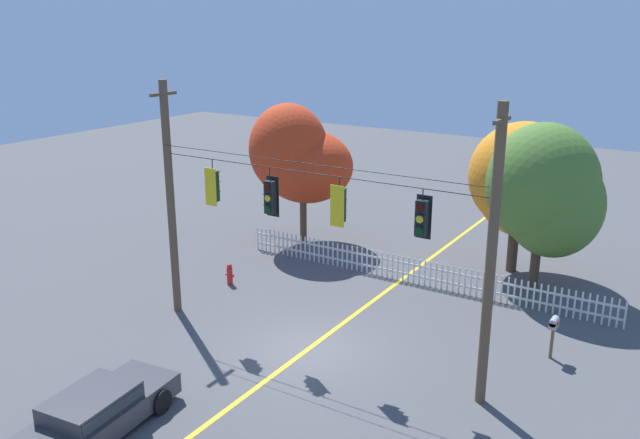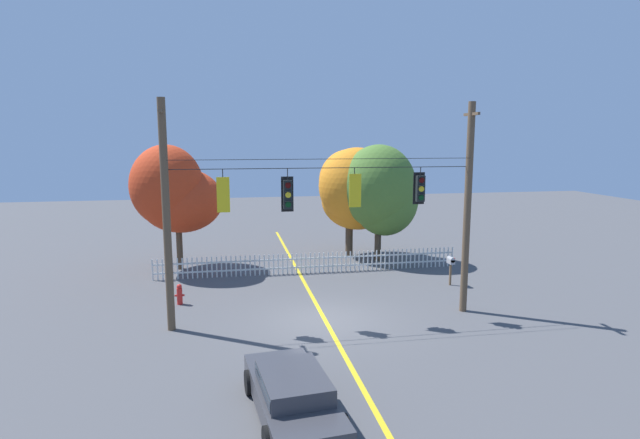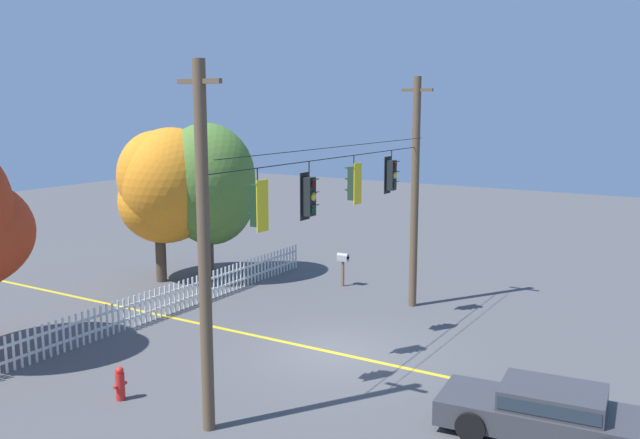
{
  "view_description": "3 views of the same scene",
  "coord_description": "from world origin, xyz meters",
  "views": [
    {
      "loc": [
        9.94,
        -15.25,
        9.64
      ],
      "look_at": [
        -0.23,
        1.03,
        3.85
      ],
      "focal_mm": 37.07,
      "sensor_mm": 36.0,
      "label": 1
    },
    {
      "loc": [
        -3.4,
        -17.53,
        6.55
      ],
      "look_at": [
        -0.07,
        0.6,
        3.62
      ],
      "focal_mm": 28.67,
      "sensor_mm": 36.0,
      "label": 2
    },
    {
      "loc": [
        -16.09,
        -9.36,
        6.99
      ],
      "look_at": [
        0.43,
        0.74,
        3.71
      ],
      "focal_mm": 38.64,
      "sensor_mm": 36.0,
      "label": 3
    }
  ],
  "objects": [
    {
      "name": "ground",
      "position": [
        0.0,
        0.0,
        0.0
      ],
      "size": [
        80.0,
        80.0,
        0.0
      ],
      "primitive_type": "plane",
      "color": "#4C4C4F"
    },
    {
      "name": "lane_centerline_stripe",
      "position": [
        0.0,
        0.0,
        0.0
      ],
      "size": [
        0.16,
        36.0,
        0.01
      ],
      "primitive_type": "cube",
      "color": "gold",
      "rests_on": "ground"
    },
    {
      "name": "signal_support_span",
      "position": [
        0.0,
        -0.0,
        4.02
      ],
      "size": [
        11.09,
        1.1,
        7.88
      ],
      "color": "brown",
      "rests_on": "ground"
    },
    {
      "name": "traffic_signal_eastbound_side",
      "position": [
        -3.52,
        -0.01,
        4.68
      ],
      "size": [
        0.43,
        0.38,
        1.46
      ],
      "color": "black"
    },
    {
      "name": "traffic_signal_northbound_primary",
      "position": [
        -1.32,
        0.01,
        4.63
      ],
      "size": [
        0.43,
        0.38,
        1.52
      ],
      "color": "black"
    },
    {
      "name": "traffic_signal_westbound_side",
      "position": [
        1.06,
        -0.01,
        4.74
      ],
      "size": [
        0.43,
        0.38,
        1.39
      ],
      "color": "black"
    },
    {
      "name": "traffic_signal_northbound_secondary",
      "position": [
        3.52,
        0.01,
        4.75
      ],
      "size": [
        0.43,
        0.38,
        1.37
      ],
      "color": "black"
    },
    {
      "name": "white_picket_fence",
      "position": [
        0.54,
        6.58,
        0.51
      ],
      "size": [
        14.94,
        0.06,
        1.01
      ],
      "color": "silver",
      "rests_on": "ground"
    },
    {
      "name": "autumn_maple_near_fence",
      "position": [
        -5.92,
        8.36,
        3.86
      ],
      "size": [
        4.42,
        4.21,
        6.27
      ],
      "color": "brown",
      "rests_on": "ground"
    },
    {
      "name": "autumn_maple_mid",
      "position": [
        3.58,
        9.68,
        3.77
      ],
      "size": [
        4.33,
        4.02,
        6.08
      ],
      "color": "#473828",
      "rests_on": "ground"
    },
    {
      "name": "autumn_oak_far_east",
      "position": [
        4.61,
        8.55,
        3.85
      ],
      "size": [
        4.21,
        3.69,
        6.25
      ],
      "color": "#473828",
      "rests_on": "ground"
    },
    {
      "name": "parked_car",
      "position": [
        -2.01,
        -6.35,
        0.6
      ],
      "size": [
        2.17,
        4.52,
        1.15
      ],
      "color": "#38383D",
      "rests_on": "ground"
    },
    {
      "name": "fire_hydrant",
      "position": [
        -5.37,
        2.78,
        0.41
      ],
      "size": [
        0.38,
        0.22,
        0.83
      ],
      "color": "red",
      "rests_on": "ground"
    },
    {
      "name": "roadside_mailbox",
      "position": [
        6.42,
        3.37,
        1.06
      ],
      "size": [
        0.25,
        0.44,
        1.3
      ],
      "color": "brown",
      "rests_on": "ground"
    }
  ]
}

